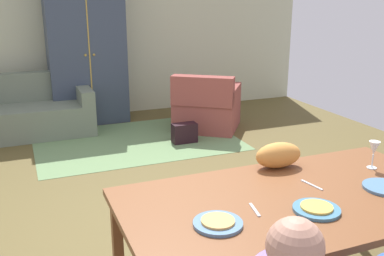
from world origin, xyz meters
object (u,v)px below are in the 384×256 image
(couch, at_px, (26,113))
(armoire, at_px, (86,53))
(dining_table, at_px, (296,207))
(plate_near_woman, at_px, (384,187))
(handbag, at_px, (184,133))
(cat, at_px, (278,155))
(armchair, at_px, (207,108))
(plate_near_man, at_px, (218,224))
(plate_near_child, at_px, (316,209))
(wine_glass, at_px, (374,149))

(couch, bearing_deg, armoire, 20.45)
(dining_table, bearing_deg, couch, 106.87)
(plate_near_woman, xyz_separation_m, handbag, (0.02, 3.34, -0.64))
(cat, relative_size, couch, 0.18)
(couch, relative_size, handbag, 5.51)
(dining_table, xyz_separation_m, armchair, (1.08, 3.69, -0.38))
(dining_table, height_order, plate_near_man, plate_near_man)
(armchair, distance_m, handbag, 0.72)
(plate_near_woman, xyz_separation_m, armoire, (-0.95, 4.84, 0.28))
(plate_near_woman, xyz_separation_m, cat, (-0.40, 0.53, 0.08))
(armchair, height_order, handbag, armchair)
(cat, height_order, handbag, cat)
(dining_table, bearing_deg, plate_near_woman, -10.35)
(plate_near_child, bearing_deg, armoire, 94.69)
(dining_table, relative_size, armoire, 0.95)
(couch, bearing_deg, handbag, -31.43)
(plate_near_child, bearing_deg, plate_near_woman, 8.31)
(handbag, bearing_deg, dining_table, -99.87)
(plate_near_child, relative_size, plate_near_woman, 1.00)
(plate_near_woman, distance_m, armoire, 4.94)
(armoire, bearing_deg, plate_near_child, -85.31)
(wine_glass, relative_size, couch, 0.11)
(cat, distance_m, armchair, 3.43)
(wine_glass, relative_size, handbag, 0.58)
(couch, relative_size, armchair, 1.48)
(plate_near_child, xyz_separation_m, armchair, (1.08, 3.87, -0.45))
(couch, bearing_deg, dining_table, -73.13)
(plate_near_woman, bearing_deg, cat, 126.97)
(cat, xyz_separation_m, armoire, (-0.55, 4.31, 0.20))
(plate_near_child, bearing_deg, wine_glass, 26.67)
(wine_glass, height_order, handbag, wine_glass)
(couch, height_order, armoire, armoire)
(armoire, bearing_deg, plate_near_man, -91.70)
(cat, height_order, armchair, cat)
(plate_near_man, distance_m, handbag, 3.59)
(plate_near_man, height_order, wine_glass, wine_glass)
(plate_near_child, height_order, armoire, armoire)
(couch, xyz_separation_m, armchair, (2.41, -0.70, 0.02))
(armoire, height_order, handbag, armoire)
(armchair, bearing_deg, couch, 163.78)
(wine_glass, bearing_deg, dining_table, -165.90)
(dining_table, xyz_separation_m, plate_near_child, (-0.00, -0.18, 0.07))
(wine_glass, relative_size, cat, 0.58)
(plate_near_man, xyz_separation_m, couch, (-0.78, 4.51, -0.47))
(dining_table, height_order, armchair, armchair)
(plate_near_man, height_order, plate_near_woman, same)
(cat, bearing_deg, handbag, 85.07)
(plate_near_woman, bearing_deg, armoire, 101.12)
(plate_near_man, bearing_deg, dining_table, 12.36)
(plate_near_woman, height_order, cat, cat)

